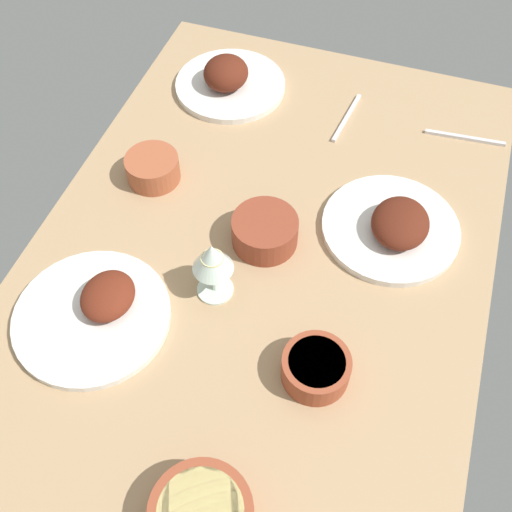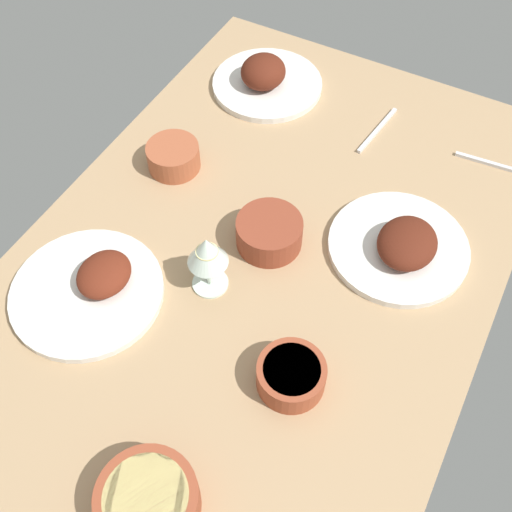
{
  "view_description": "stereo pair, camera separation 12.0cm",
  "coord_description": "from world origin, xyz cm",
  "px_view_note": "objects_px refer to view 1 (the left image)",
  "views": [
    {
      "loc": [
        66.49,
        22.34,
        103.57
      ],
      "look_at": [
        0.0,
        0.0,
        6.0
      ],
      "focal_mm": 43.31,
      "sensor_mm": 36.0,
      "label": 1
    },
    {
      "loc": [
        61.71,
        33.35,
        103.57
      ],
      "look_at": [
        0.0,
        0.0,
        6.0
      ],
      "focal_mm": 43.31,
      "sensor_mm": 36.0,
      "label": 2
    }
  ],
  "objects_px": {
    "plate_near_viewer": "(228,80)",
    "plate_center_main": "(394,226)",
    "spoon_loose": "(347,118)",
    "bowl_sauce": "(316,368)",
    "bowl_cream": "(264,230)",
    "wine_glass": "(212,260)",
    "bowl_potatoes": "(153,167)",
    "fork_loose": "(465,138)",
    "plate_far_side": "(97,311)"
  },
  "relations": [
    {
      "from": "wine_glass",
      "to": "fork_loose",
      "type": "height_order",
      "value": "wine_glass"
    },
    {
      "from": "plate_near_viewer",
      "to": "plate_center_main",
      "type": "bearing_deg",
      "value": 56.02
    },
    {
      "from": "plate_center_main",
      "to": "wine_glass",
      "type": "bearing_deg",
      "value": -50.26
    },
    {
      "from": "plate_center_main",
      "to": "bowl_sauce",
      "type": "distance_m",
      "value": 0.36
    },
    {
      "from": "fork_loose",
      "to": "bowl_cream",
      "type": "bearing_deg",
      "value": 46.35
    },
    {
      "from": "bowl_potatoes",
      "to": "spoon_loose",
      "type": "distance_m",
      "value": 0.48
    },
    {
      "from": "plate_center_main",
      "to": "bowl_sauce",
      "type": "height_order",
      "value": "plate_center_main"
    },
    {
      "from": "plate_center_main",
      "to": "bowl_sauce",
      "type": "bearing_deg",
      "value": -10.79
    },
    {
      "from": "plate_near_viewer",
      "to": "bowl_sauce",
      "type": "relative_size",
      "value": 2.27
    },
    {
      "from": "wine_glass",
      "to": "fork_loose",
      "type": "xyz_separation_m",
      "value": [
        -0.57,
        0.4,
        -0.1
      ]
    },
    {
      "from": "bowl_sauce",
      "to": "plate_center_main",
      "type": "bearing_deg",
      "value": 169.21
    },
    {
      "from": "plate_center_main",
      "to": "bowl_cream",
      "type": "xyz_separation_m",
      "value": [
        0.1,
        -0.24,
        0.01
      ]
    },
    {
      "from": "bowl_cream",
      "to": "fork_loose",
      "type": "distance_m",
      "value": 0.55
    },
    {
      "from": "plate_far_side",
      "to": "spoon_loose",
      "type": "bearing_deg",
      "value": 155.14
    },
    {
      "from": "plate_near_viewer",
      "to": "wine_glass",
      "type": "relative_size",
      "value": 1.93
    },
    {
      "from": "bowl_sauce",
      "to": "spoon_loose",
      "type": "distance_m",
      "value": 0.67
    },
    {
      "from": "plate_near_viewer",
      "to": "bowl_potatoes",
      "type": "height_order",
      "value": "plate_near_viewer"
    },
    {
      "from": "wine_glass",
      "to": "fork_loose",
      "type": "bearing_deg",
      "value": 145.02
    },
    {
      "from": "plate_near_viewer",
      "to": "plate_center_main",
      "type": "height_order",
      "value": "plate_near_viewer"
    },
    {
      "from": "bowl_cream",
      "to": "spoon_loose",
      "type": "bearing_deg",
      "value": 169.87
    },
    {
      "from": "bowl_cream",
      "to": "plate_far_side",
      "type": "bearing_deg",
      "value": -42.02
    },
    {
      "from": "spoon_loose",
      "to": "wine_glass",
      "type": "bearing_deg",
      "value": 174.34
    },
    {
      "from": "plate_near_viewer",
      "to": "wine_glass",
      "type": "xyz_separation_m",
      "value": [
        0.56,
        0.18,
        0.07
      ]
    },
    {
      "from": "plate_center_main",
      "to": "spoon_loose",
      "type": "relative_size",
      "value": 1.6
    },
    {
      "from": "spoon_loose",
      "to": "plate_near_viewer",
      "type": "bearing_deg",
      "value": 94.3
    },
    {
      "from": "bowl_sauce",
      "to": "spoon_loose",
      "type": "bearing_deg",
      "value": -171.13
    },
    {
      "from": "bowl_potatoes",
      "to": "bowl_sauce",
      "type": "bearing_deg",
      "value": 53.33
    },
    {
      "from": "plate_center_main",
      "to": "fork_loose",
      "type": "bearing_deg",
      "value": 162.25
    },
    {
      "from": "plate_far_side",
      "to": "bowl_cream",
      "type": "bearing_deg",
      "value": 137.98
    },
    {
      "from": "bowl_potatoes",
      "to": "fork_loose",
      "type": "relative_size",
      "value": 0.64
    },
    {
      "from": "plate_near_viewer",
      "to": "bowl_sauce",
      "type": "distance_m",
      "value": 0.78
    },
    {
      "from": "bowl_sauce",
      "to": "spoon_loose",
      "type": "xyz_separation_m",
      "value": [
        -0.66,
        -0.1,
        -0.03
      ]
    },
    {
      "from": "plate_center_main",
      "to": "bowl_potatoes",
      "type": "distance_m",
      "value": 0.52
    },
    {
      "from": "bowl_cream",
      "to": "wine_glass",
      "type": "bearing_deg",
      "value": -19.96
    },
    {
      "from": "bowl_potatoes",
      "to": "plate_center_main",
      "type": "bearing_deg",
      "value": 91.49
    },
    {
      "from": "bowl_cream",
      "to": "bowl_sauce",
      "type": "bearing_deg",
      "value": 34.84
    },
    {
      "from": "plate_center_main",
      "to": "bowl_cream",
      "type": "distance_m",
      "value": 0.26
    },
    {
      "from": "plate_near_viewer",
      "to": "bowl_potatoes",
      "type": "bearing_deg",
      "value": -8.94
    },
    {
      "from": "plate_far_side",
      "to": "fork_loose",
      "type": "height_order",
      "value": "plate_far_side"
    },
    {
      "from": "plate_center_main",
      "to": "bowl_potatoes",
      "type": "bearing_deg",
      "value": -88.51
    },
    {
      "from": "fork_loose",
      "to": "spoon_loose",
      "type": "xyz_separation_m",
      "value": [
        0.02,
        -0.27,
        0.0
      ]
    },
    {
      "from": "bowl_cream",
      "to": "fork_loose",
      "type": "bearing_deg",
      "value": 140.92
    },
    {
      "from": "plate_near_viewer",
      "to": "plate_center_main",
      "type": "xyz_separation_m",
      "value": [
        0.32,
        0.47,
        -0.0
      ]
    },
    {
      "from": "bowl_cream",
      "to": "bowl_potatoes",
      "type": "bearing_deg",
      "value": -107.46
    },
    {
      "from": "plate_center_main",
      "to": "bowl_sauce",
      "type": "xyz_separation_m",
      "value": [
        0.35,
        -0.07,
        0.01
      ]
    },
    {
      "from": "bowl_potatoes",
      "to": "wine_glass",
      "type": "bearing_deg",
      "value": 44.92
    },
    {
      "from": "bowl_potatoes",
      "to": "bowl_cream",
      "type": "bearing_deg",
      "value": 72.54
    },
    {
      "from": "wine_glass",
      "to": "spoon_loose",
      "type": "distance_m",
      "value": 0.57
    },
    {
      "from": "bowl_cream",
      "to": "spoon_loose",
      "type": "distance_m",
      "value": 0.41
    },
    {
      "from": "bowl_potatoes",
      "to": "spoon_loose",
      "type": "relative_size",
      "value": 0.66
    }
  ]
}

